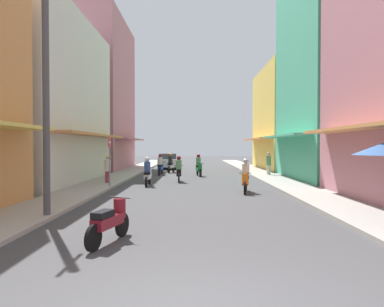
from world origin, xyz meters
TOP-DOWN VIEW (x-y plane):
  - ground_plane at (0.00, 19.08)m, footprint 101.54×101.54m
  - sidewalk_left at (-5.18, 19.08)m, footprint 2.17×54.15m
  - sidewalk_right at (5.18, 19.08)m, footprint 2.17×54.15m
  - building_left_mid at (-9.26, 15.97)m, footprint 7.05×11.68m
  - building_left_far at (-9.26, 27.78)m, footprint 7.05×9.96m
  - building_right_mid at (9.26, 17.83)m, footprint 7.05×8.93m
  - building_right_far at (9.26, 27.63)m, footprint 7.05×10.05m
  - motorbike_silver at (-1.82, 23.85)m, footprint 0.66×1.78m
  - motorbike_blue at (-2.48, 21.70)m, footprint 0.55×1.81m
  - motorbike_orange at (2.41, 11.80)m, footprint 0.61×1.79m
  - motorbike_white at (-2.48, 14.53)m, footprint 0.55×1.81m
  - motorbike_maroon at (-1.85, 3.48)m, footprint 0.69×1.76m
  - motorbike_green at (0.38, 20.59)m, footprint 0.58×1.80m
  - motorbike_black at (-0.88, 16.56)m, footprint 0.55×1.81m
  - parked_car at (-2.45, 28.75)m, footprint 1.94×4.18m
  - pedestrian_foreground at (-4.79, 15.06)m, footprint 0.44×0.44m
  - pedestrian_far at (5.38, 20.59)m, footprint 0.34×0.34m
  - utility_pole at (-4.35, 6.03)m, footprint 0.20×1.20m
  - street_sign_no_entry at (-4.25, 13.29)m, footprint 0.07×0.60m

SIDE VIEW (x-z plane):
  - ground_plane at x=0.00m, z-range 0.00..0.00m
  - sidewalk_left at x=-5.18m, z-range 0.00..0.12m
  - sidewalk_right at x=5.18m, z-range 0.00..0.12m
  - motorbike_maroon at x=-1.85m, z-range 0.02..0.99m
  - motorbike_silver at x=-1.82m, z-range -0.09..1.49m
  - motorbike_blue at x=-2.48m, z-range -0.09..1.49m
  - motorbike_orange at x=2.41m, z-range -0.09..1.49m
  - motorbike_white at x=-2.48m, z-range -0.09..1.49m
  - motorbike_green at x=0.38m, z-range -0.09..1.49m
  - motorbike_black at x=-0.88m, z-range -0.09..1.49m
  - parked_car at x=-2.45m, z-range 0.01..1.46m
  - pedestrian_far at x=5.38m, z-range 0.00..1.70m
  - pedestrian_foreground at x=-4.79m, z-range 0.11..1.82m
  - street_sign_no_entry at x=-4.25m, z-range 0.39..3.04m
  - utility_pole at x=-4.35m, z-range 0.08..7.69m
  - building_right_far at x=9.26m, z-range 0.00..9.19m
  - building_left_mid at x=-9.26m, z-range 0.00..9.67m
  - building_left_far at x=-9.26m, z-range -0.01..13.59m
  - building_right_mid at x=9.26m, z-range -0.01..16.64m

